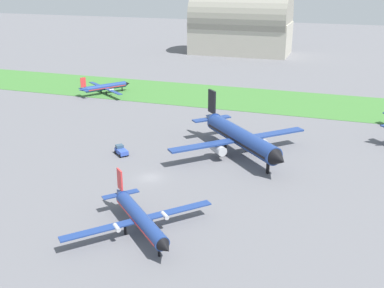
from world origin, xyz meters
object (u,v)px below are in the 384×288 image
Objects in this scene: airplane_foreground_turboprop at (140,217)px; pushback_tug_near_gate at (121,151)px; airplane_midfield_jet at (240,137)px; airplane_taxiing_turboprop at (105,87)px.

pushback_tug_near_gate is at bearing 165.15° from airplane_foreground_turboprop.
airplane_foreground_turboprop is 4.70× the size of pushback_tug_near_gate.
pushback_tug_near_gate is (-24.06, -7.80, -3.18)m from airplane_midfield_jet.
airplane_midfield_jet is at bearing -120.93° from pushback_tug_near_gate.
airplane_taxiing_turboprop is at bearing -16.85° from pushback_tug_near_gate.
airplane_taxiing_turboprop is 4.60× the size of pushback_tug_near_gate.
airplane_foreground_turboprop is 86.94m from airplane_taxiing_turboprop.
airplane_taxiing_turboprop is 0.70× the size of airplane_midfield_jet.
airplane_midfield_jet is (6.87, 35.68, 1.48)m from airplane_foreground_turboprop.
airplane_taxiing_turboprop is 65.15m from airplane_midfield_jet.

